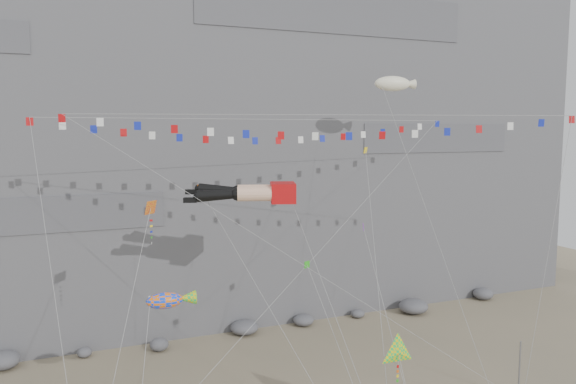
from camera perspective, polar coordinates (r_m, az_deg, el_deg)
name	(u,v)px	position (r m, az deg, el deg)	size (l,w,h in m)	color
cliff	(201,75)	(65.21, -8.81, 11.66)	(80.00, 28.00, 50.00)	slate
talus_boulders	(244,328)	(53.68, -4.45, -13.58)	(60.00, 3.00, 1.20)	#5D5D62
anchor_pole_right	(519,370)	(44.33, 22.45, -16.39)	(0.12, 0.12, 4.21)	gray
legs_kite	(252,193)	(40.63, -3.63, -0.08)	(8.23, 17.27, 20.12)	#B70B0D
flag_banner_upper	(267,120)	(44.27, -2.19, 7.36)	(33.77, 14.68, 28.16)	#B70B0D
flag_banner_lower	(333,115)	(39.31, 4.56, 7.79)	(34.76, 11.70, 23.96)	#B70B0D
harlequin_kite	(151,209)	(36.21, -13.79, -1.64)	(5.99, 9.95, 17.30)	red
fish_windsock	(165,301)	(33.92, -12.43, -10.75)	(4.62, 6.02, 10.81)	orange
delta_kite	(398,353)	(35.55, 11.15, -15.72)	(2.39, 4.55, 7.49)	yellow
blimp_windsock	(393,84)	(50.57, 10.59, 10.72)	(4.35, 14.56, 26.51)	#FBF3CE
small_kite_a	(203,193)	(41.15, -8.66, -0.08)	(6.06, 15.27, 21.42)	#DC5712
small_kite_b	(364,230)	(40.94, 7.74, -3.80)	(2.08, 10.25, 15.31)	purple
small_kite_c	(308,268)	(38.28, 2.07, -7.70)	(1.31, 9.69, 13.35)	green
small_kite_d	(366,156)	(44.95, 7.93, 3.68)	(6.63, 14.56, 22.93)	yellow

